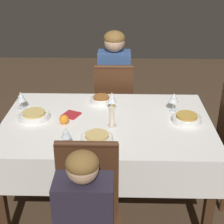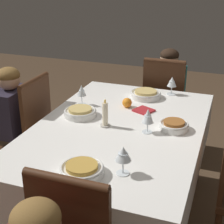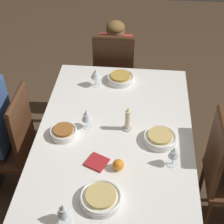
{
  "view_description": "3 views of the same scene",
  "coord_description": "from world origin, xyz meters",
  "px_view_note": "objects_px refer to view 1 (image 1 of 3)",
  "views": [
    {
      "loc": [
        -0.09,
        2.2,
        1.9
      ],
      "look_at": [
        -0.04,
        -0.06,
        0.8
      ],
      "focal_mm": 55.0,
      "sensor_mm": 36.0,
      "label": 1
    },
    {
      "loc": [
        -1.82,
        -0.61,
        1.66
      ],
      "look_at": [
        0.01,
        0.05,
        0.84
      ],
      "focal_mm": 55.0,
      "sensor_mm": 36.0,
      "label": 2
    },
    {
      "loc": [
        1.6,
        0.13,
        2.31
      ],
      "look_at": [
        -0.09,
        -0.03,
        0.85
      ],
      "focal_mm": 55.0,
      "sensor_mm": 36.0,
      "label": 3
    }
  ],
  "objects_px": {
    "dining_table": "(107,132)",
    "bowl_south": "(101,99)",
    "wine_glass_south": "(112,98)",
    "chair_south": "(114,106)",
    "person_adult_denim": "(114,84)",
    "wine_glass_east": "(21,97)",
    "bowl_east": "(34,115)",
    "orange_fruit": "(64,119)",
    "wine_glass_north": "(66,133)",
    "wine_glass_west": "(174,98)",
    "bowl_north": "(97,138)",
    "chair_north": "(87,218)",
    "bowl_west": "(187,118)",
    "napkin_red_folded": "(71,115)",
    "candle_centerpiece": "(112,118)"
  },
  "relations": [
    {
      "from": "wine_glass_south",
      "to": "orange_fruit",
      "type": "bearing_deg",
      "value": 34.67
    },
    {
      "from": "person_adult_denim",
      "to": "bowl_south",
      "type": "height_order",
      "value": "person_adult_denim"
    },
    {
      "from": "wine_glass_north",
      "to": "bowl_west",
      "type": "xyz_separation_m",
      "value": [
        -0.81,
        -0.37,
        -0.07
      ]
    },
    {
      "from": "chair_south",
      "to": "bowl_west",
      "type": "xyz_separation_m",
      "value": [
        -0.54,
        0.74,
        0.25
      ]
    },
    {
      "from": "chair_south",
      "to": "bowl_north",
      "type": "height_order",
      "value": "chair_south"
    },
    {
      "from": "chair_north",
      "to": "bowl_north",
      "type": "distance_m",
      "value": 0.52
    },
    {
      "from": "bowl_south",
      "to": "person_adult_denim",
      "type": "bearing_deg",
      "value": -99.48
    },
    {
      "from": "wine_glass_west",
      "to": "candle_centerpiece",
      "type": "height_order",
      "value": "candle_centerpiece"
    },
    {
      "from": "chair_south",
      "to": "wine_glass_east",
      "type": "height_order",
      "value": "chair_south"
    },
    {
      "from": "wine_glass_west",
      "to": "orange_fruit",
      "type": "bearing_deg",
      "value": 16.23
    },
    {
      "from": "wine_glass_east",
      "to": "wine_glass_west",
      "type": "distance_m",
      "value": 1.17
    },
    {
      "from": "dining_table",
      "to": "bowl_south",
      "type": "bearing_deg",
      "value": -80.16
    },
    {
      "from": "wine_glass_south",
      "to": "bowl_north",
      "type": "height_order",
      "value": "wine_glass_south"
    },
    {
      "from": "person_adult_denim",
      "to": "bowl_north",
      "type": "relative_size",
      "value": 5.75
    },
    {
      "from": "person_adult_denim",
      "to": "candle_centerpiece",
      "type": "height_order",
      "value": "person_adult_denim"
    },
    {
      "from": "bowl_east",
      "to": "orange_fruit",
      "type": "relative_size",
      "value": 3.37
    },
    {
      "from": "person_adult_denim",
      "to": "wine_glass_east",
      "type": "distance_m",
      "value": 1.01
    },
    {
      "from": "wine_glass_west",
      "to": "wine_glass_east",
      "type": "bearing_deg",
      "value": -0.36
    },
    {
      "from": "chair_south",
      "to": "bowl_west",
      "type": "bearing_deg",
      "value": 126.1
    },
    {
      "from": "bowl_east",
      "to": "bowl_north",
      "type": "relative_size",
      "value": 1.07
    },
    {
      "from": "bowl_east",
      "to": "napkin_red_folded",
      "type": "relative_size",
      "value": 1.47
    },
    {
      "from": "bowl_south",
      "to": "wine_glass_west",
      "type": "relative_size",
      "value": 1.22
    },
    {
      "from": "wine_glass_east",
      "to": "wine_glass_north",
      "type": "distance_m",
      "value": 0.7
    },
    {
      "from": "bowl_north",
      "to": "chair_north",
      "type": "bearing_deg",
      "value": 86.08
    },
    {
      "from": "bowl_south",
      "to": "wine_glass_south",
      "type": "bearing_deg",
      "value": 122.47
    },
    {
      "from": "person_adult_denim",
      "to": "wine_glass_south",
      "type": "height_order",
      "value": "person_adult_denim"
    },
    {
      "from": "person_adult_denim",
      "to": "bowl_north",
      "type": "distance_m",
      "value": 1.19
    },
    {
      "from": "person_adult_denim",
      "to": "wine_glass_south",
      "type": "distance_m",
      "value": 0.73
    },
    {
      "from": "chair_south",
      "to": "wine_glass_east",
      "type": "distance_m",
      "value": 0.95
    },
    {
      "from": "person_adult_denim",
      "to": "wine_glass_east",
      "type": "height_order",
      "value": "person_adult_denim"
    },
    {
      "from": "chair_north",
      "to": "person_adult_denim",
      "type": "height_order",
      "value": "person_adult_denim"
    },
    {
      "from": "chair_north",
      "to": "person_adult_denim",
      "type": "bearing_deg",
      "value": 85.8
    },
    {
      "from": "wine_glass_west",
      "to": "orange_fruit",
      "type": "relative_size",
      "value": 2.14
    },
    {
      "from": "bowl_east",
      "to": "orange_fruit",
      "type": "distance_m",
      "value": 0.24
    },
    {
      "from": "chair_north",
      "to": "bowl_east",
      "type": "bearing_deg",
      "value": 120.19
    },
    {
      "from": "wine_glass_east",
      "to": "wine_glass_south",
      "type": "bearing_deg",
      "value": 179.24
    },
    {
      "from": "wine_glass_east",
      "to": "napkin_red_folded",
      "type": "height_order",
      "value": "wine_glass_east"
    },
    {
      "from": "dining_table",
      "to": "wine_glass_south",
      "type": "height_order",
      "value": "wine_glass_south"
    },
    {
      "from": "wine_glass_south",
      "to": "chair_south",
      "type": "bearing_deg",
      "value": -90.5
    },
    {
      "from": "wine_glass_east",
      "to": "napkin_red_folded",
      "type": "bearing_deg",
      "value": 164.31
    },
    {
      "from": "wine_glass_east",
      "to": "napkin_red_folded",
      "type": "xyz_separation_m",
      "value": [
        -0.4,
        0.11,
        -0.09
      ]
    },
    {
      "from": "dining_table",
      "to": "bowl_east",
      "type": "xyz_separation_m",
      "value": [
        0.53,
        -0.03,
        0.12
      ]
    },
    {
      "from": "bowl_west",
      "to": "napkin_red_folded",
      "type": "relative_size",
      "value": 1.37
    },
    {
      "from": "person_adult_denim",
      "to": "napkin_red_folded",
      "type": "xyz_separation_m",
      "value": [
        0.31,
        0.81,
        0.07
      ]
    },
    {
      "from": "person_adult_denim",
      "to": "candle_centerpiece",
      "type": "relative_size",
      "value": 6.84
    },
    {
      "from": "wine_glass_south",
      "to": "bowl_east",
      "type": "xyz_separation_m",
      "value": [
        0.57,
        0.16,
        -0.07
      ]
    },
    {
      "from": "dining_table",
      "to": "orange_fruit",
      "type": "xyz_separation_m",
      "value": [
        0.3,
        0.05,
        0.12
      ]
    },
    {
      "from": "wine_glass_north",
      "to": "wine_glass_west",
      "type": "distance_m",
      "value": 0.92
    },
    {
      "from": "wine_glass_south",
      "to": "bowl_south",
      "type": "bearing_deg",
      "value": -57.53
    },
    {
      "from": "orange_fruit",
      "to": "napkin_red_folded",
      "type": "bearing_deg",
      "value": -103.91
    }
  ]
}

